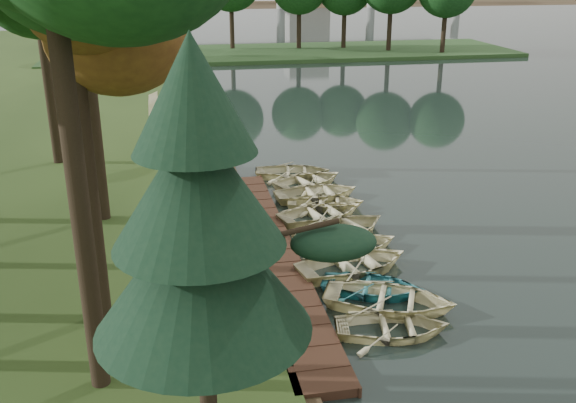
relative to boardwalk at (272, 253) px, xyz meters
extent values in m
plane|color=#3D2F1D|center=(1.60, 0.00, -0.15)|extent=(300.00, 300.00, 0.00)
cube|color=#382115|center=(0.00, 0.00, 0.00)|extent=(1.60, 16.00, 0.30)
cube|color=#294A20|center=(9.60, 50.00, 0.08)|extent=(50.00, 14.00, 0.45)
cylinder|color=black|center=(-13.73, 50.00, 2.70)|extent=(0.50, 0.50, 4.80)
cylinder|color=black|center=(-7.07, 50.00, 2.70)|extent=(0.50, 0.50, 4.80)
cylinder|color=black|center=(-0.40, 50.00, 2.70)|extent=(0.50, 0.50, 4.80)
cylinder|color=black|center=(6.27, 50.00, 2.70)|extent=(0.50, 0.50, 4.80)
cylinder|color=black|center=(12.93, 50.00, 2.70)|extent=(0.50, 0.50, 4.80)
cylinder|color=black|center=(19.60, 50.00, 2.70)|extent=(0.50, 0.50, 4.80)
cylinder|color=black|center=(26.27, 50.00, 2.70)|extent=(0.50, 0.50, 4.80)
imported|color=beige|center=(2.39, -5.58, 0.23)|extent=(3.48, 2.74, 0.65)
imported|color=beige|center=(2.76, -4.26, 0.30)|extent=(4.62, 4.07, 0.79)
imported|color=teal|center=(2.58, -3.27, 0.22)|extent=(3.77, 3.32, 0.65)
imported|color=beige|center=(2.41, -1.76, 0.30)|extent=(4.37, 3.53, 0.80)
imported|color=beige|center=(2.89, -0.23, 0.23)|extent=(3.59, 2.85, 0.67)
imported|color=beige|center=(2.79, 1.09, 0.30)|extent=(4.69, 4.13, 0.81)
imported|color=beige|center=(2.44, 2.86, 0.27)|extent=(4.14, 3.45, 0.74)
imported|color=beige|center=(2.89, 4.07, 0.23)|extent=(3.55, 2.83, 0.66)
imported|color=beige|center=(2.78, 5.18, 0.28)|extent=(3.88, 2.95, 0.75)
imported|color=beige|center=(2.83, 6.92, 0.25)|extent=(4.09, 3.57, 0.71)
imported|color=beige|center=(2.34, 8.29, 0.26)|extent=(3.86, 3.03, 0.73)
imported|color=beige|center=(-3.77, 10.19, 0.52)|extent=(3.62, 2.60, 0.75)
cylinder|color=black|center=(-5.20, -6.66, 5.14)|extent=(0.44, 0.44, 9.98)
cylinder|color=black|center=(-5.35, -3.53, 4.10)|extent=(0.40, 0.40, 7.90)
ellipsoid|color=brown|center=(-5.35, -3.53, 8.05)|extent=(3.55, 3.55, 3.02)
cylinder|color=black|center=(-5.92, 4.02, 4.76)|extent=(0.42, 0.42, 9.22)
cylinder|color=black|center=(-8.74, 12.03, 5.54)|extent=(0.46, 0.46, 10.79)
cylinder|color=black|center=(-2.84, -10.07, 2.08)|extent=(0.32, 0.32, 3.85)
cone|color=black|center=(-2.84, -10.07, 4.75)|extent=(3.80, 3.80, 2.60)
cone|color=black|center=(-2.84, -10.07, 6.18)|extent=(2.90, 2.90, 2.25)
cone|color=black|center=(-2.84, -10.07, 7.60)|extent=(2.00, 2.00, 1.90)
cone|color=#3F661E|center=(-2.35, -5.71, 0.58)|extent=(0.60, 0.60, 0.85)
cone|color=#3F661E|center=(-1.54, 0.90, 0.67)|extent=(0.60, 0.60, 1.04)
cone|color=#3F661E|center=(-2.21, 4.71, 0.67)|extent=(0.60, 0.60, 1.03)
cone|color=#3F661E|center=(-2.08, 3.85, 0.64)|extent=(0.60, 0.60, 0.99)
camera|label=1|loc=(-3.21, -19.92, 9.50)|focal=40.00mm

